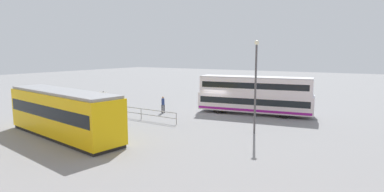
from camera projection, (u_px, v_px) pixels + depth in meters
ground_plane at (217, 113)px, 33.35m from camera, size 160.00×160.00×0.00m
double_decker_bus at (255, 95)px, 32.41m from camera, size 11.92×4.31×3.93m
tram_yellow at (63, 113)px, 23.61m from camera, size 12.39×4.51×3.56m
pedestrian_near_railing at (163, 103)px, 33.15m from camera, size 0.44×0.44×1.79m
pedestrian_railing at (141, 112)px, 29.92m from camera, size 8.41×0.33×1.08m
info_sign at (103, 99)px, 31.13m from camera, size 1.23×0.18×2.58m
street_lamp at (256, 80)px, 24.25m from camera, size 0.36×0.36×7.31m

